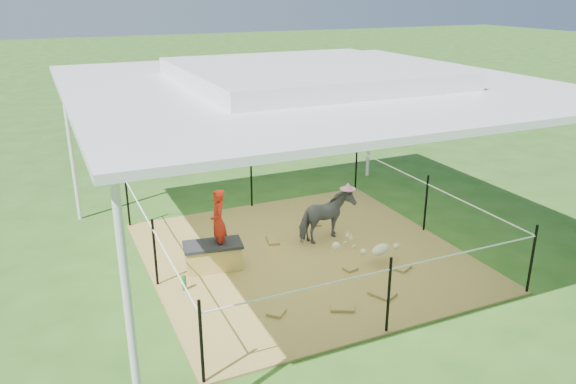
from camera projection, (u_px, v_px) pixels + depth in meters
name	position (u px, v px, depth m)	size (l,w,h in m)	color
ground	(304.00, 256.00, 8.63)	(90.00, 90.00, 0.00)	#2D5919
hay_patch	(304.00, 255.00, 8.63)	(4.60, 4.60, 0.03)	brown
canopy_tent	(306.00, 80.00, 7.72)	(6.30, 6.30, 2.90)	silver
rope_fence	(304.00, 217.00, 8.41)	(4.54, 4.54, 1.00)	black
straw_bale	(213.00, 257.00, 8.14)	(0.79, 0.39, 0.35)	#B89843
dark_cloth	(213.00, 245.00, 8.07)	(0.84, 0.44, 0.04)	black
woman	(218.00, 215.00, 7.96)	(0.34, 0.23, 0.94)	red
green_bottle	(184.00, 283.00, 7.56)	(0.06, 0.06, 0.22)	#1A772D
pony	(326.00, 217.00, 8.97)	(0.43, 0.95, 0.81)	#4E4E53
pink_hat	(327.00, 190.00, 8.81)	(0.25, 0.25, 0.12)	pink
foal	(380.00, 248.00, 8.23)	(0.94, 0.52, 0.52)	beige
trash_barrel	(325.00, 125.00, 15.05)	(0.54, 0.54, 0.84)	blue
picnic_table_near	(229.00, 120.00, 16.09)	(1.58, 1.14, 0.66)	brown
picnic_table_far	(325.00, 99.00, 18.98)	(1.76, 1.27, 0.73)	#56381D
distant_person	(255.00, 106.00, 16.28)	(0.65, 0.51, 1.34)	blue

